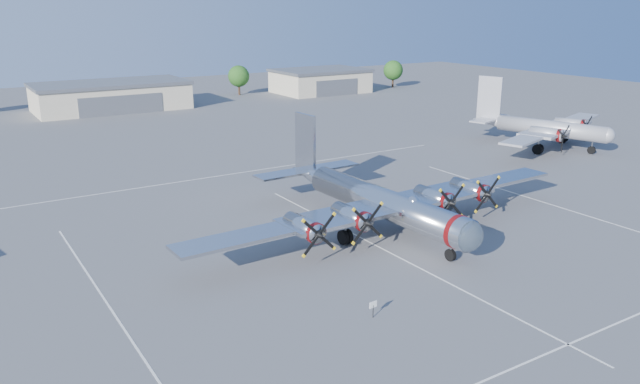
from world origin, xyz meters
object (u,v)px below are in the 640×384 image
tree_east (239,76)px  hangar_east (320,81)px  twin_engine_east (542,147)px  main_bomber_b29 (375,228)px  info_placard (373,306)px  tree_far_east (393,70)px  hangar_center (111,96)px

tree_east → hangar_east: bearing=-18.5°
tree_east → twin_engine_east: 74.32m
main_bomber_b29 → info_placard: main_bomber_b29 is taller
tree_far_east → info_placard: size_ratio=5.81×
hangar_center → hangar_east: size_ratio=1.39×
tree_far_east → info_placard: bearing=-129.2°
hangar_center → twin_engine_east: 79.85m
main_bomber_b29 → twin_engine_east: bearing=17.4°
hangar_center → main_bomber_b29: hangar_center is taller
tree_far_east → twin_engine_east: tree_far_east is taller
hangar_east → tree_far_east: size_ratio=3.10×
info_placard → tree_east: bearing=65.2°
tree_far_east → twin_engine_east: (-24.56, -64.98, -4.22)m
hangar_east → tree_east: size_ratio=3.10×
hangar_east → main_bomber_b29: 93.17m
main_bomber_b29 → info_placard: (-10.51, -13.66, 0.80)m
hangar_center → tree_east: size_ratio=4.31×
tree_east → info_placard: size_ratio=5.81×
tree_east → twin_engine_east: bearing=-79.6°
hangar_east → main_bomber_b29: (-45.35, -81.34, -2.71)m
twin_engine_east → tree_far_east: bearing=51.6°
tree_east → info_placard: (-37.86, -101.04, -3.42)m
tree_far_east → twin_engine_east: bearing=-110.7°
hangar_center → hangar_east: (48.00, 0.00, 0.00)m
tree_east → tree_far_east: 38.83m
tree_east → info_placard: 107.95m
hangar_center → tree_far_east: (68.00, -1.96, 1.51)m
tree_far_east → hangar_center: bearing=178.3°
hangar_east → twin_engine_east: (-4.56, -66.94, -2.71)m
hangar_center → tree_east: 30.64m
hangar_center → info_placard: size_ratio=25.02×
tree_far_east → info_placard: (-75.86, -93.04, -3.42)m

